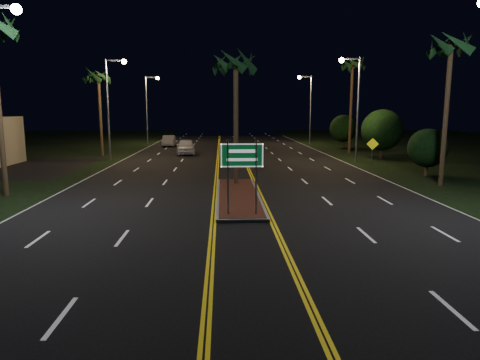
{
  "coord_description": "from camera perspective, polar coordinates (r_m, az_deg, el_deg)",
  "views": [
    {
      "loc": [
        -0.85,
        -15.15,
        4.63
      ],
      "look_at": [
        -0.15,
        1.26,
        1.9
      ],
      "focal_mm": 32.0,
      "sensor_mm": 36.0,
      "label": 1
    }
  ],
  "objects": [
    {
      "name": "streetlight_right_far",
      "position": [
        58.3,
        9.04,
        10.32
      ],
      "size": [
        1.91,
        0.44,
        9.0
      ],
      "color": "gray",
      "rests_on": "ground"
    },
    {
      "name": "streetlight_right_mid",
      "position": [
        38.89,
        14.96,
        10.63
      ],
      "size": [
        1.91,
        0.44,
        9.0
      ],
      "color": "gray",
      "rests_on": "ground"
    },
    {
      "name": "warning_sign",
      "position": [
        36.83,
        17.24,
        4.09
      ],
      "size": [
        0.9,
        0.38,
        2.29
      ],
      "rotation": [
        0.0,
        0.0,
        -0.38
      ],
      "color": "gray",
      "rests_on": "ground"
    },
    {
      "name": "streetlight_left_far",
      "position": [
        59.96,
        -12.01,
        10.21
      ],
      "size": [
        1.91,
        0.44,
        9.0
      ],
      "color": "gray",
      "rests_on": "ground"
    },
    {
      "name": "palm_right_far",
      "position": [
        47.39,
        14.8,
        14.59
      ],
      "size": [
        2.4,
        2.4,
        10.3
      ],
      "color": "#382819",
      "rests_on": "ground"
    },
    {
      "name": "car_far",
      "position": [
        55.08,
        -9.48,
        5.3
      ],
      "size": [
        2.14,
        4.77,
        1.57
      ],
      "primitive_type": "imported",
      "rotation": [
        0.0,
        0.0,
        0.03
      ],
      "color": "#BABBC5",
      "rests_on": "ground"
    },
    {
      "name": "ground",
      "position": [
        15.86,
        0.74,
        -7.53
      ],
      "size": [
        120.0,
        120.0,
        0.0
      ],
      "primitive_type": "plane",
      "color": "black",
      "rests_on": "ground"
    },
    {
      "name": "palm_left_far",
      "position": [
        44.88,
        -18.36,
        12.94
      ],
      "size": [
        2.4,
        2.4,
        8.8
      ],
      "color": "#382819",
      "rests_on": "ground"
    },
    {
      "name": "shrub_near",
      "position": [
        32.6,
        23.74,
        3.92
      ],
      "size": [
        2.7,
        2.7,
        3.3
      ],
      "color": "#382819",
      "rests_on": "ground"
    },
    {
      "name": "car_near",
      "position": [
        44.92,
        -7.25,
        4.62
      ],
      "size": [
        2.88,
        5.74,
        1.85
      ],
      "primitive_type": "imported",
      "rotation": [
        0.0,
        0.0,
        0.09
      ],
      "color": "white",
      "rests_on": "ground"
    },
    {
      "name": "highway_sign",
      "position": [
        18.1,
        0.27,
        2.37
      ],
      "size": [
        1.8,
        0.08,
        3.2
      ],
      "color": "gray",
      "rests_on": "ground"
    },
    {
      "name": "palm_median",
      "position": [
        25.8,
        -0.56,
        15.32
      ],
      "size": [
        2.4,
        2.4,
        8.3
      ],
      "color": "#382819",
      "rests_on": "ground"
    },
    {
      "name": "streetlight_left_mid",
      "position": [
        40.36,
        -16.73,
        10.5
      ],
      "size": [
        1.91,
        0.44,
        9.0
      ],
      "color": "gray",
      "rests_on": "ground"
    },
    {
      "name": "shrub_far",
      "position": [
        53.26,
        13.62,
        6.7
      ],
      "size": [
        3.24,
        3.24,
        3.96
      ],
      "color": "#382819",
      "rests_on": "ground"
    },
    {
      "name": "median_island",
      "position": [
        22.63,
        -0.24,
        -2.15
      ],
      "size": [
        2.25,
        10.25,
        0.17
      ],
      "color": "gray",
      "rests_on": "ground"
    },
    {
      "name": "palm_right_near",
      "position": [
        28.7,
        26.35,
        15.66
      ],
      "size": [
        2.4,
        2.4,
        9.3
      ],
      "color": "#382819",
      "rests_on": "ground"
    },
    {
      "name": "shrub_mid",
      "position": [
        41.92,
        18.42,
        6.35
      ],
      "size": [
        3.78,
        3.78,
        4.62
      ],
      "color": "#382819",
      "rests_on": "ground"
    }
  ]
}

